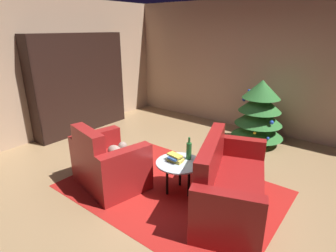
% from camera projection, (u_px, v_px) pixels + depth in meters
% --- Properties ---
extents(ground_plane, '(7.68, 7.68, 0.00)m').
position_uv_depth(ground_plane, '(174.00, 184.00, 4.03)').
color(ground_plane, '#94744E').
extents(wall_back, '(6.52, 0.06, 2.75)m').
position_uv_depth(wall_back, '(259.00, 67.00, 5.78)').
color(wall_back, tan).
rests_on(wall_back, ground).
extents(wall_left, '(0.06, 6.04, 2.75)m').
position_uv_depth(wall_left, '(44.00, 70.00, 5.43)').
color(wall_left, tan).
rests_on(wall_left, ground).
extents(area_rug, '(2.92, 2.08, 0.01)m').
position_uv_depth(area_rug, '(172.00, 189.00, 3.91)').
color(area_rug, '#A11B17').
rests_on(area_rug, ground).
extents(bookshelf_unit, '(0.37, 2.14, 2.07)m').
position_uv_depth(bookshelf_unit, '(85.00, 84.00, 5.94)').
color(bookshelf_unit, black).
rests_on(bookshelf_unit, ground).
extents(armchair_red, '(1.16, 0.97, 0.92)m').
position_uv_depth(armchair_red, '(108.00, 164.00, 3.93)').
color(armchair_red, maroon).
rests_on(armchair_red, ground).
extents(couch_red, '(1.24, 1.77, 0.90)m').
position_uv_depth(couch_red, '(229.00, 186.00, 3.42)').
color(couch_red, maroon).
rests_on(couch_red, ground).
extents(coffee_table, '(0.62, 0.62, 0.46)m').
position_uv_depth(coffee_table, '(179.00, 166.00, 3.71)').
color(coffee_table, black).
rests_on(coffee_table, ground).
extents(book_stack_on_table, '(0.23, 0.18, 0.10)m').
position_uv_depth(book_stack_on_table, '(175.00, 158.00, 3.70)').
color(book_stack_on_table, gold).
rests_on(book_stack_on_table, coffee_table).
extents(bottle_on_table, '(0.07, 0.07, 0.32)m').
position_uv_depth(bottle_on_table, '(189.00, 150.00, 3.74)').
color(bottle_on_table, '#1E5D27').
rests_on(bottle_on_table, coffee_table).
extents(decorated_tree, '(0.99, 0.99, 1.26)m').
position_uv_depth(decorated_tree, '(259.00, 113.00, 5.25)').
color(decorated_tree, brown).
rests_on(decorated_tree, ground).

